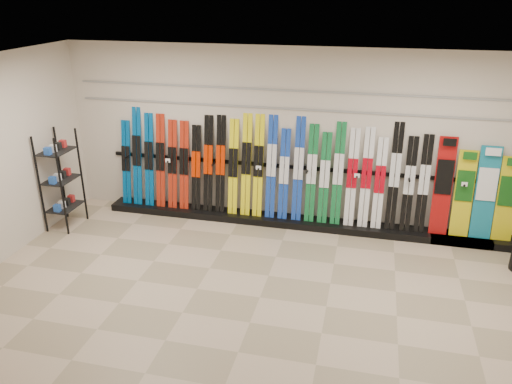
# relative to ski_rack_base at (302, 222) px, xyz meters

# --- Properties ---
(floor) EXTENTS (8.00, 8.00, 0.00)m
(floor) POSITION_rel_ski_rack_base_xyz_m (-0.22, -2.28, -0.06)
(floor) COLOR gray
(floor) RESTS_ON ground
(back_wall) EXTENTS (8.00, 0.00, 8.00)m
(back_wall) POSITION_rel_ski_rack_base_xyz_m (-0.22, 0.22, 1.44)
(back_wall) COLOR beige
(back_wall) RESTS_ON floor
(ceiling) EXTENTS (8.00, 8.00, 0.00)m
(ceiling) POSITION_rel_ski_rack_base_xyz_m (-0.22, -2.28, 2.94)
(ceiling) COLOR silver
(ceiling) RESTS_ON back_wall
(ski_rack_base) EXTENTS (8.00, 0.40, 0.12)m
(ski_rack_base) POSITION_rel_ski_rack_base_xyz_m (0.00, 0.00, 0.00)
(ski_rack_base) COLOR black
(ski_rack_base) RESTS_ON floor
(skis) EXTENTS (5.37, 0.30, 1.83)m
(skis) POSITION_rel_ski_rack_base_xyz_m (-0.68, 0.08, 0.89)
(skis) COLOR #004989
(skis) RESTS_ON ski_rack_base
(snowboards) EXTENTS (1.25, 0.24, 1.59)m
(snowboards) POSITION_rel_ski_rack_base_xyz_m (2.70, 0.07, 0.79)
(snowboards) COLOR #990C0C
(snowboards) RESTS_ON ski_rack_base
(accessory_rack) EXTENTS (0.40, 0.60, 1.67)m
(accessory_rack) POSITION_rel_ski_rack_base_xyz_m (-3.97, -0.91, 0.78)
(accessory_rack) COLOR black
(accessory_rack) RESTS_ON floor
(slatwall_rail_0) EXTENTS (7.60, 0.02, 0.03)m
(slatwall_rail_0) POSITION_rel_ski_rack_base_xyz_m (-0.22, 0.20, 1.94)
(slatwall_rail_0) COLOR gray
(slatwall_rail_0) RESTS_ON back_wall
(slatwall_rail_1) EXTENTS (7.60, 0.02, 0.03)m
(slatwall_rail_1) POSITION_rel_ski_rack_base_xyz_m (-0.22, 0.20, 2.24)
(slatwall_rail_1) COLOR gray
(slatwall_rail_1) RESTS_ON back_wall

